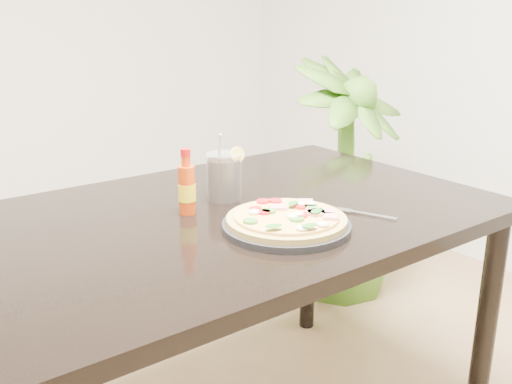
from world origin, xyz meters
TOP-DOWN VIEW (x-y plane):
  - dining_table at (0.19, 0.01)m, footprint 1.40×0.90m
  - plate at (0.23, -0.19)m, footprint 0.31×0.31m
  - pizza at (0.23, -0.19)m, footprint 0.29×0.29m
  - hot_sauce_bottle at (0.09, 0.05)m, footprint 0.06×0.06m
  - cola_cup at (0.24, 0.09)m, footprint 0.10×0.10m
  - fork at (0.44, -0.22)m, footprint 0.09×0.18m
  - houseplant at (1.19, 0.58)m, footprint 0.73×0.73m
  - plant_pot at (1.19, 0.58)m, footprint 0.28×0.28m

SIDE VIEW (x-z plane):
  - plant_pot at x=1.19m, z-range 0.00..0.22m
  - houseplant at x=1.19m, z-range 0.00..1.06m
  - dining_table at x=0.19m, z-range 0.29..1.04m
  - fork at x=0.44m, z-range 0.75..0.76m
  - plate at x=0.23m, z-range 0.75..0.77m
  - pizza at x=0.23m, z-range 0.76..0.79m
  - cola_cup at x=0.24m, z-range 0.72..0.90m
  - hot_sauce_bottle at x=0.09m, z-range 0.73..0.90m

